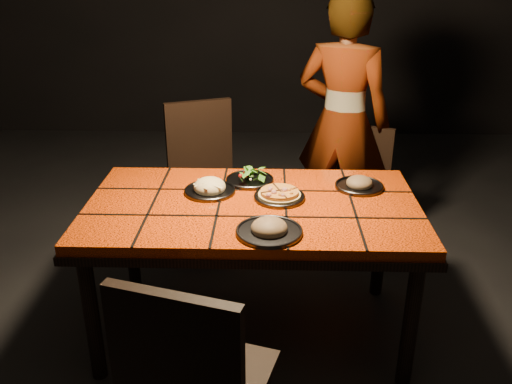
{
  "coord_description": "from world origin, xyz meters",
  "views": [
    {
      "loc": [
        0.09,
        -2.37,
        1.85
      ],
      "look_at": [
        0.02,
        -0.03,
        0.82
      ],
      "focal_mm": 38.0,
      "sensor_mm": 36.0,
      "label": 1
    }
  ],
  "objects_px": {
    "dining_table": "(253,217)",
    "chair_far_right": "(359,181)",
    "plate_pizza": "(279,195)",
    "plate_pasta": "(210,188)",
    "diner": "(343,122)",
    "chair_far_left": "(204,167)",
    "chair_near": "(193,381)"
  },
  "relations": [
    {
      "from": "chair_far_right",
      "to": "diner",
      "type": "xyz_separation_m",
      "value": [
        -0.12,
        0.11,
        0.37
      ]
    },
    {
      "from": "chair_far_left",
      "to": "diner",
      "type": "distance_m",
      "value": 0.95
    },
    {
      "from": "chair_far_left",
      "to": "plate_pasta",
      "type": "relative_size",
      "value": 3.79
    },
    {
      "from": "chair_far_left",
      "to": "chair_far_right",
      "type": "relative_size",
      "value": 1.19
    },
    {
      "from": "chair_near",
      "to": "plate_pasta",
      "type": "distance_m",
      "value": 1.12
    },
    {
      "from": "dining_table",
      "to": "chair_near",
      "type": "relative_size",
      "value": 1.68
    },
    {
      "from": "chair_far_right",
      "to": "plate_pasta",
      "type": "distance_m",
      "value": 1.26
    },
    {
      "from": "chair_far_left",
      "to": "plate_pizza",
      "type": "distance_m",
      "value": 1.04
    },
    {
      "from": "chair_far_left",
      "to": "plate_pizza",
      "type": "height_order",
      "value": "chair_far_left"
    },
    {
      "from": "diner",
      "to": "plate_pasta",
      "type": "distance_m",
      "value": 1.22
    },
    {
      "from": "dining_table",
      "to": "chair_far_left",
      "type": "distance_m",
      "value": 1.02
    },
    {
      "from": "plate_pizza",
      "to": "plate_pasta",
      "type": "distance_m",
      "value": 0.36
    },
    {
      "from": "dining_table",
      "to": "chair_far_right",
      "type": "xyz_separation_m",
      "value": [
        0.67,
        0.96,
        -0.2
      ]
    },
    {
      "from": "chair_far_right",
      "to": "plate_pizza",
      "type": "height_order",
      "value": "chair_far_right"
    },
    {
      "from": "diner",
      "to": "plate_pasta",
      "type": "relative_size",
      "value": 6.51
    },
    {
      "from": "chair_far_right",
      "to": "plate_pasta",
      "type": "height_order",
      "value": "chair_far_right"
    },
    {
      "from": "chair_near",
      "to": "plate_pizza",
      "type": "height_order",
      "value": "chair_near"
    },
    {
      "from": "chair_near",
      "to": "plate_pizza",
      "type": "relative_size",
      "value": 3.6
    },
    {
      "from": "plate_pasta",
      "to": "diner",
      "type": "bearing_deg",
      "value": 50.79
    },
    {
      "from": "chair_near",
      "to": "chair_far_left",
      "type": "relative_size",
      "value": 0.98
    },
    {
      "from": "chair_near",
      "to": "plate_pasta",
      "type": "bearing_deg",
      "value": -70.82
    },
    {
      "from": "dining_table",
      "to": "chair_far_right",
      "type": "relative_size",
      "value": 1.96
    },
    {
      "from": "chair_far_left",
      "to": "plate_pasta",
      "type": "height_order",
      "value": "chair_far_left"
    },
    {
      "from": "chair_far_left",
      "to": "plate_pasta",
      "type": "xyz_separation_m",
      "value": [
        0.13,
        -0.83,
        0.21
      ]
    },
    {
      "from": "dining_table",
      "to": "chair_far_right",
      "type": "distance_m",
      "value": 1.18
    },
    {
      "from": "dining_table",
      "to": "diner",
      "type": "height_order",
      "value": "diner"
    },
    {
      "from": "chair_near",
      "to": "chair_far_right",
      "type": "xyz_separation_m",
      "value": [
        0.84,
        1.94,
        -0.08
      ]
    },
    {
      "from": "dining_table",
      "to": "plate_pizza",
      "type": "distance_m",
      "value": 0.17
    },
    {
      "from": "dining_table",
      "to": "plate_pasta",
      "type": "height_order",
      "value": "plate_pasta"
    },
    {
      "from": "chair_far_left",
      "to": "diner",
      "type": "relative_size",
      "value": 0.58
    },
    {
      "from": "chair_far_right",
      "to": "diner",
      "type": "relative_size",
      "value": 0.49
    },
    {
      "from": "dining_table",
      "to": "chair_far_left",
      "type": "bearing_deg",
      "value": 110.38
    }
  ]
}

